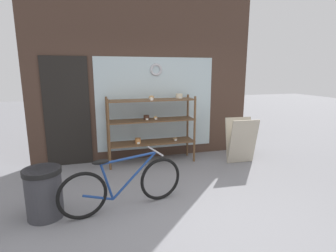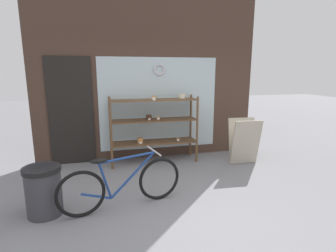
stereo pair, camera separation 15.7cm
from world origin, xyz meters
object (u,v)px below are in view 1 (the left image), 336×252
bicycle (124,185)px  trash_bin (44,191)px  display_case (152,122)px  sandwich_board (241,141)px

bicycle → trash_bin: 0.99m
display_case → bicycle: 1.94m
display_case → trash_bin: 2.46m
display_case → trash_bin: display_case is taller
display_case → sandwich_board: bearing=-17.0°
sandwich_board → trash_bin: size_ratio=1.39×
bicycle → trash_bin: (-0.99, 0.07, 0.01)m
display_case → trash_bin: bearing=-137.0°
bicycle → trash_bin: size_ratio=2.59×
display_case → sandwich_board: (1.71, -0.52, -0.38)m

